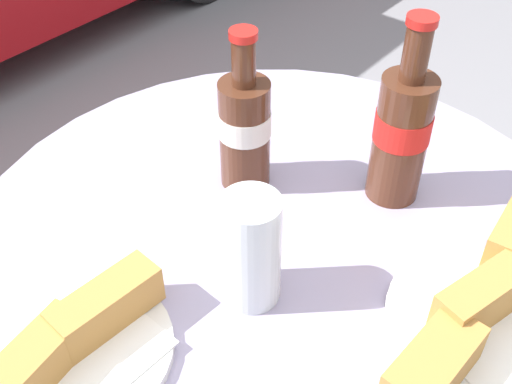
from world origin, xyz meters
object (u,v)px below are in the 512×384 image
object	(u,v)px
cola_bottle_right	(245,127)
drinking_glass	(251,254)
lunch_plate_near	(74,343)
lunch_plate_far	(484,305)
cola_bottle_left	(402,131)
bistro_table	(278,311)

from	to	relation	value
cola_bottle_right	drinking_glass	bearing A→B (deg)	-137.98
lunch_plate_near	cola_bottle_right	bearing A→B (deg)	8.10
drinking_glass	lunch_plate_far	bearing A→B (deg)	-59.50
drinking_glass	cola_bottle_left	bearing A→B (deg)	-7.62
drinking_glass	lunch_plate_near	size ratio (longest dim) A/B	0.64
cola_bottle_right	lunch_plate_far	world-z (taller)	cola_bottle_right
lunch_plate_near	cola_bottle_left	bearing A→B (deg)	-15.61
cola_bottle_left	lunch_plate_near	size ratio (longest dim) A/B	1.16
lunch_plate_near	lunch_plate_far	size ratio (longest dim) A/B	0.66
cola_bottle_left	lunch_plate_near	world-z (taller)	cola_bottle_left
bistro_table	cola_bottle_right	xyz separation A→B (m)	(0.05, 0.10, 0.24)
cola_bottle_right	lunch_plate_far	size ratio (longest dim) A/B	0.68
bistro_table	cola_bottle_left	xyz separation A→B (m)	(0.16, -0.06, 0.25)
cola_bottle_right	bistro_table	bearing A→B (deg)	-117.78
lunch_plate_near	lunch_plate_far	xyz separation A→B (m)	(0.30, -0.30, 0.01)
bistro_table	lunch_plate_near	xyz separation A→B (m)	(-0.27, 0.06, 0.17)
cola_bottle_right	lunch_plate_near	distance (m)	0.33
cola_bottle_right	lunch_plate_near	xyz separation A→B (m)	(-0.32, -0.05, -0.07)
cola_bottle_right	drinking_glass	world-z (taller)	cola_bottle_right
bistro_table	lunch_plate_near	size ratio (longest dim) A/B	3.73
lunch_plate_near	drinking_glass	bearing A→B (deg)	-25.85
drinking_glass	lunch_plate_far	size ratio (longest dim) A/B	0.42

